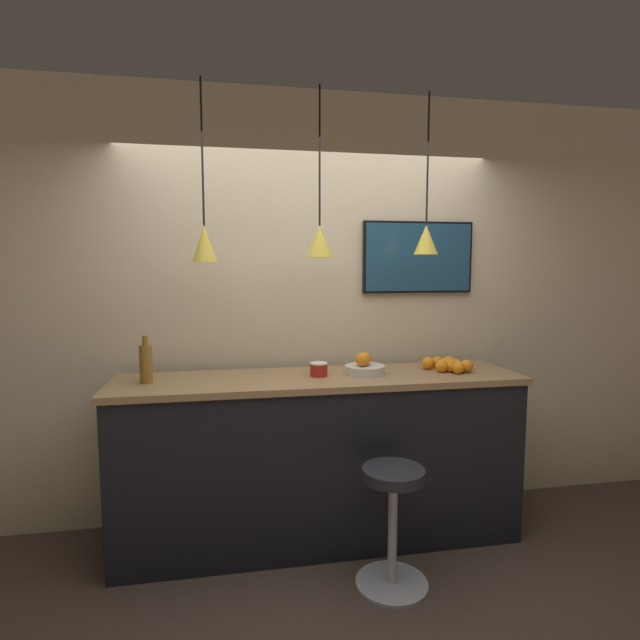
{
  "coord_description": "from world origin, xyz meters",
  "views": [
    {
      "loc": [
        -0.55,
        -2.32,
        1.74
      ],
      "look_at": [
        0.0,
        0.66,
        1.41
      ],
      "focal_mm": 28.0,
      "sensor_mm": 36.0,
      "label": 1
    }
  ],
  "objects_px": {
    "fruit_bowl": "(364,366)",
    "juice_bottle": "(146,363)",
    "bar_stool": "(393,510)",
    "spread_jar": "(319,369)",
    "mounted_tv": "(418,257)"
  },
  "relations": [
    {
      "from": "fruit_bowl",
      "to": "juice_bottle",
      "type": "height_order",
      "value": "juice_bottle"
    },
    {
      "from": "bar_stool",
      "to": "spread_jar",
      "type": "distance_m",
      "value": 0.92
    },
    {
      "from": "bar_stool",
      "to": "mounted_tv",
      "type": "bearing_deg",
      "value": 62.62
    },
    {
      "from": "spread_jar",
      "to": "bar_stool",
      "type": "bearing_deg",
      "value": -60.46
    },
    {
      "from": "bar_stool",
      "to": "spread_jar",
      "type": "height_order",
      "value": "spread_jar"
    },
    {
      "from": "fruit_bowl",
      "to": "spread_jar",
      "type": "height_order",
      "value": "fruit_bowl"
    },
    {
      "from": "fruit_bowl",
      "to": "juice_bottle",
      "type": "distance_m",
      "value": 1.32
    },
    {
      "from": "fruit_bowl",
      "to": "mounted_tv",
      "type": "bearing_deg",
      "value": 36.75
    },
    {
      "from": "juice_bottle",
      "to": "spread_jar",
      "type": "xyz_separation_m",
      "value": [
        1.02,
        0.0,
        -0.08
      ]
    },
    {
      "from": "juice_bottle",
      "to": "spread_jar",
      "type": "relative_size",
      "value": 2.51
    },
    {
      "from": "fruit_bowl",
      "to": "spread_jar",
      "type": "distance_m",
      "value": 0.29
    },
    {
      "from": "fruit_bowl",
      "to": "mounted_tv",
      "type": "height_order",
      "value": "mounted_tv"
    },
    {
      "from": "fruit_bowl",
      "to": "juice_bottle",
      "type": "xyz_separation_m",
      "value": [
        -1.32,
        0.0,
        0.07
      ]
    },
    {
      "from": "bar_stool",
      "to": "mounted_tv",
      "type": "xyz_separation_m",
      "value": [
        0.47,
        0.9,
        1.37
      ]
    },
    {
      "from": "mounted_tv",
      "to": "juice_bottle",
      "type": "bearing_deg",
      "value": -168.68
    }
  ]
}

